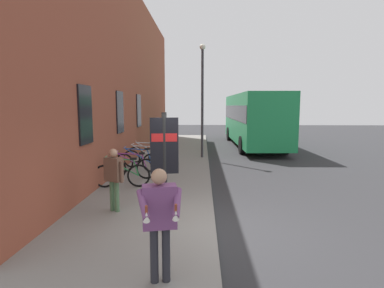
# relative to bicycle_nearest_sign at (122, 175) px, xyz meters

# --- Properties ---
(ground) EXTENTS (60.00, 60.00, 0.00)m
(ground) POSITION_rel_bicycle_nearest_sign_xyz_m (3.03, -3.79, -0.51)
(ground) COLOR #2D2D30
(sidewalk_pavement) EXTENTS (24.00, 3.50, 0.12)m
(sidewalk_pavement) POSITION_rel_bicycle_nearest_sign_xyz_m (5.03, -1.04, -0.45)
(sidewalk_pavement) COLOR gray
(sidewalk_pavement) RESTS_ON ground
(station_facade) EXTENTS (22.00, 0.65, 8.21)m
(station_facade) POSITION_rel_bicycle_nearest_sign_xyz_m (6.02, 1.01, 3.59)
(station_facade) COLOR brown
(station_facade) RESTS_ON ground
(bicycle_nearest_sign) EXTENTS (0.48, 1.77, 0.97)m
(bicycle_nearest_sign) POSITION_rel_bicycle_nearest_sign_xyz_m (0.00, 0.00, 0.00)
(bicycle_nearest_sign) COLOR black
(bicycle_nearest_sign) RESTS_ON sidewalk_pavement
(bicycle_leaning_wall) EXTENTS (0.48, 1.77, 0.97)m
(bicycle_leaning_wall) POSITION_rel_bicycle_nearest_sign_xyz_m (1.07, -0.05, 0.00)
(bicycle_leaning_wall) COLOR black
(bicycle_leaning_wall) RESTS_ON sidewalk_pavement
(bicycle_beside_lamp) EXTENTS (0.48, 1.77, 0.97)m
(bicycle_beside_lamp) POSITION_rel_bicycle_nearest_sign_xyz_m (2.19, -0.04, 0.00)
(bicycle_beside_lamp) COLOR black
(bicycle_beside_lamp) RESTS_ON sidewalk_pavement
(bicycle_under_window) EXTENTS (0.48, 1.77, 0.97)m
(bicycle_under_window) POSITION_rel_bicycle_nearest_sign_xyz_m (3.09, -0.11, 0.00)
(bicycle_under_window) COLOR black
(bicycle_under_window) RESTS_ON sidewalk_pavement
(bicycle_by_door) EXTENTS (0.56, 1.74, 0.97)m
(bicycle_by_door) POSITION_rel_bicycle_nearest_sign_xyz_m (4.22, -0.03, 0.00)
(bicycle_by_door) COLOR black
(bicycle_by_door) RESTS_ON sidewalk_pavement
(transit_info_sign) EXTENTS (0.16, 0.56, 2.40)m
(transit_info_sign) POSITION_rel_bicycle_nearest_sign_xyz_m (-3.30, -1.75, 1.21)
(transit_info_sign) COLOR black
(transit_info_sign) RESTS_ON sidewalk_pavement
(city_bus) EXTENTS (10.55, 2.81, 3.35)m
(city_bus) POSITION_rel_bicycle_nearest_sign_xyz_m (10.83, -5.79, 1.41)
(city_bus) COLOR #1E8C4C
(city_bus) RESTS_ON ground
(pedestrian_crossing_street) EXTENTS (0.61, 0.24, 1.59)m
(pedestrian_crossing_street) POSITION_rel_bicycle_nearest_sign_xyz_m (5.50, -0.61, 0.58)
(pedestrian_crossing_street) COLOR #26262D
(pedestrian_crossing_street) RESTS_ON sidewalk_pavement
(pedestrian_by_facade) EXTENTS (0.40, 0.53, 1.52)m
(pedestrian_by_facade) POSITION_rel_bicycle_nearest_sign_xyz_m (-2.16, -0.39, 0.54)
(pedestrian_by_facade) COLOR #4C724C
(pedestrian_by_facade) RESTS_ON sidewalk_pavement
(tourist_with_hotdogs) EXTENTS (0.64, 0.63, 1.66)m
(tourist_with_hotdogs) POSITION_rel_bicycle_nearest_sign_xyz_m (-5.09, -1.90, 0.64)
(tourist_with_hotdogs) COLOR #26262D
(tourist_with_hotdogs) RESTS_ON sidewalk_pavement
(street_lamp) EXTENTS (0.28, 0.28, 5.43)m
(street_lamp) POSITION_rel_bicycle_nearest_sign_xyz_m (5.69, -2.49, 2.81)
(street_lamp) COLOR #333338
(street_lamp) RESTS_ON sidewalk_pavement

